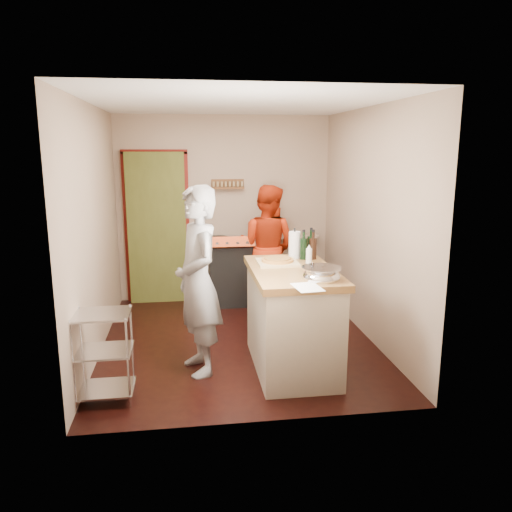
# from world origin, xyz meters

# --- Properties ---
(floor) EXTENTS (3.50, 3.50, 0.00)m
(floor) POSITION_xyz_m (0.00, 0.00, 0.00)
(floor) COLOR black
(floor) RESTS_ON ground
(back_wall) EXTENTS (3.00, 0.44, 2.60)m
(back_wall) POSITION_xyz_m (-0.64, 1.78, 1.13)
(back_wall) COLOR tan
(back_wall) RESTS_ON ground
(left_wall) EXTENTS (0.04, 3.50, 2.60)m
(left_wall) POSITION_xyz_m (-1.50, 0.00, 1.30)
(left_wall) COLOR tan
(left_wall) RESTS_ON ground
(right_wall) EXTENTS (0.04, 3.50, 2.60)m
(right_wall) POSITION_xyz_m (1.50, 0.00, 1.30)
(right_wall) COLOR tan
(right_wall) RESTS_ON ground
(ceiling) EXTENTS (3.00, 3.50, 0.02)m
(ceiling) POSITION_xyz_m (0.00, 0.00, 2.61)
(ceiling) COLOR white
(ceiling) RESTS_ON back_wall
(stove) EXTENTS (0.60, 0.63, 1.00)m
(stove) POSITION_xyz_m (0.05, 1.42, 0.45)
(stove) COLOR black
(stove) RESTS_ON ground
(wire_shelving) EXTENTS (0.48, 0.40, 0.80)m
(wire_shelving) POSITION_xyz_m (-1.28, -1.20, 0.44)
(wire_shelving) COLOR silver
(wire_shelving) RESTS_ON ground
(island) EXTENTS (0.79, 1.49, 1.32)m
(island) POSITION_xyz_m (0.46, -0.77, 0.53)
(island) COLOR #BAB29E
(island) RESTS_ON ground
(person_stripe) EXTENTS (0.60, 0.76, 1.82)m
(person_stripe) POSITION_xyz_m (-0.45, -0.73, 0.91)
(person_stripe) COLOR silver
(person_stripe) RESTS_ON ground
(person_red) EXTENTS (1.03, 0.98, 1.67)m
(person_red) POSITION_xyz_m (0.53, 1.20, 0.84)
(person_red) COLOR #B3280B
(person_red) RESTS_ON ground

